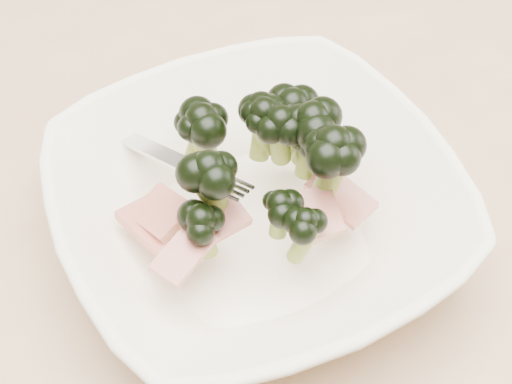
{
  "coord_description": "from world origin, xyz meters",
  "views": [
    {
      "loc": [
        -0.16,
        -0.3,
        1.17
      ],
      "look_at": [
        -0.01,
        -0.03,
        0.8
      ],
      "focal_mm": 50.0,
      "sensor_mm": 36.0,
      "label": 1
    }
  ],
  "objects": [
    {
      "name": "broccoli_dish",
      "position": [
        -0.01,
        -0.03,
        0.79
      ],
      "size": [
        0.28,
        0.28,
        0.11
      ],
      "color": "white",
      "rests_on": "dining_table"
    },
    {
      "name": "dining_table",
      "position": [
        0.0,
        0.0,
        0.65
      ],
      "size": [
        1.2,
        0.8,
        0.75
      ],
      "color": "tan",
      "rests_on": "ground"
    }
  ]
}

